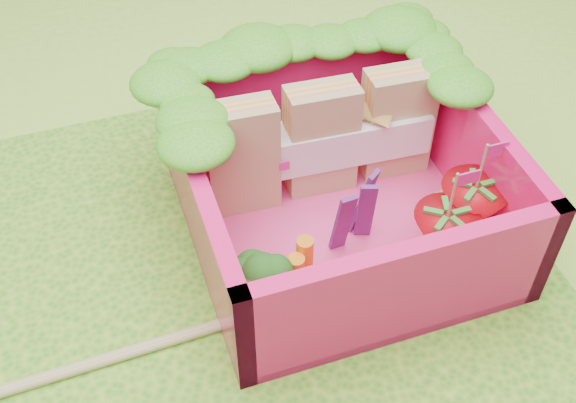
% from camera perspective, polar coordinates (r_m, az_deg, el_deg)
% --- Properties ---
extents(ground, '(14.00, 14.00, 0.00)m').
position_cam_1_polar(ground, '(3.12, -3.12, -6.85)').
color(ground, '#9BD93D').
rests_on(ground, ground).
extents(placemat, '(2.60, 2.60, 0.03)m').
position_cam_1_polar(placemat, '(3.11, -3.13, -6.69)').
color(placemat, '#459221').
rests_on(placemat, ground).
extents(bento_floor, '(1.30, 1.30, 0.05)m').
position_cam_1_polar(bento_floor, '(3.29, 3.95, -1.74)').
color(bento_floor, '#F03D87').
rests_on(bento_floor, placemat).
extents(bento_box, '(1.30, 1.30, 0.55)m').
position_cam_1_polar(bento_box, '(3.11, 4.18, 1.34)').
color(bento_box, '#F11464').
rests_on(bento_box, placemat).
extents(lettuce_ruffle, '(1.43, 0.83, 0.11)m').
position_cam_1_polar(lettuce_ruffle, '(3.23, 1.32, 11.23)').
color(lettuce_ruffle, '#2E8618').
rests_on(lettuce_ruffle, bento_box).
extents(sandwich_stack, '(1.06, 0.23, 0.56)m').
position_cam_1_polar(sandwich_stack, '(3.24, 2.71, 4.90)').
color(sandwich_stack, tan).
rests_on(sandwich_stack, bento_floor).
extents(broccoli, '(0.31, 0.31, 0.27)m').
position_cam_1_polar(broccoli, '(2.81, -2.22, -6.03)').
color(broccoli, '#6DA751').
rests_on(broccoli, bento_floor).
extents(carrot_sticks, '(0.12, 0.12, 0.27)m').
position_cam_1_polar(carrot_sticks, '(2.91, 1.00, -5.41)').
color(carrot_sticks, orange).
rests_on(carrot_sticks, bento_floor).
extents(purple_wedges, '(0.20, 0.13, 0.38)m').
position_cam_1_polar(purple_wedges, '(3.05, 5.49, -0.82)').
color(purple_wedges, '#531A5D').
rests_on(purple_wedges, bento_floor).
extents(strawberry_left, '(0.27, 0.27, 0.51)m').
position_cam_1_polar(strawberry_left, '(3.07, 12.13, -2.80)').
color(strawberry_left, red).
rests_on(strawberry_left, bento_floor).
extents(strawberry_right, '(0.29, 0.29, 0.53)m').
position_cam_1_polar(strawberry_right, '(3.19, 14.19, -0.70)').
color(strawberry_right, red).
rests_on(strawberry_right, bento_floor).
extents(snap_peas, '(0.32, 0.40, 0.05)m').
position_cam_1_polar(snap_peas, '(3.34, 12.96, -0.91)').
color(snap_peas, '#57B137').
rests_on(snap_peas, bento_floor).
extents(chopsticks, '(2.11, 0.12, 0.04)m').
position_cam_1_polar(chopsticks, '(2.98, -20.56, -13.51)').
color(chopsticks, tan).
rests_on(chopsticks, placemat).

